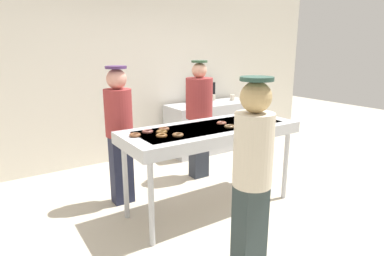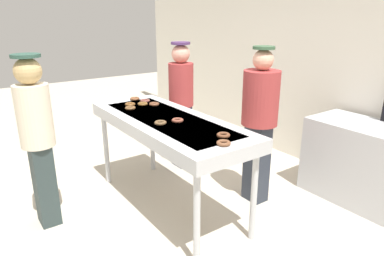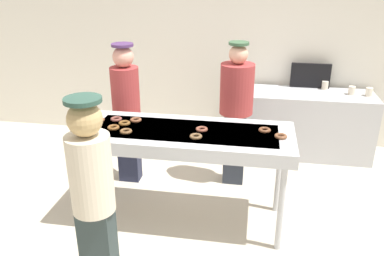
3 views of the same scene
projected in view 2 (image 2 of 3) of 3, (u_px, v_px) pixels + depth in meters
name	position (u px, v px, depth m)	size (l,w,h in m)	color
ground_plane	(170.00, 206.00, 3.71)	(16.00, 16.00, 0.00)	beige
back_wall	(313.00, 50.00, 4.47)	(8.00, 0.12, 3.06)	silver
fryer_conveyor	(168.00, 125.00, 3.43)	(2.04, 0.79, 0.99)	#B7BABF
chocolate_donut_0	(143.00, 104.00, 3.89)	(0.11, 0.11, 0.03)	brown
chocolate_donut_1	(145.00, 101.00, 4.03)	(0.11, 0.11, 0.03)	brown
chocolate_donut_2	(135.00, 99.00, 4.12)	(0.11, 0.11, 0.03)	brown
chocolate_donut_3	(130.00, 108.00, 3.72)	(0.11, 0.11, 0.03)	brown
chocolate_donut_4	(178.00, 120.00, 3.28)	(0.11, 0.11, 0.03)	brown
chocolate_donut_5	(160.00, 123.00, 3.21)	(0.11, 0.11, 0.03)	brown
chocolate_donut_6	(130.00, 104.00, 3.87)	(0.11, 0.11, 0.03)	brown
chocolate_donut_7	(224.00, 143.00, 2.70)	(0.11, 0.11, 0.03)	brown
chocolate_donut_8	(223.00, 135.00, 2.88)	(0.11, 0.11, 0.03)	brown
chocolate_donut_9	(154.00, 104.00, 3.88)	(0.11, 0.11, 0.03)	brown
worker_baker	(260.00, 115.00, 3.55)	(0.37, 0.37, 1.68)	#282E39
worker_assistant	(181.00, 99.00, 4.44)	(0.32, 0.32, 1.65)	#20243B
customer_waiting	(37.00, 134.00, 3.14)	(0.30, 0.30, 1.65)	#2B3838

